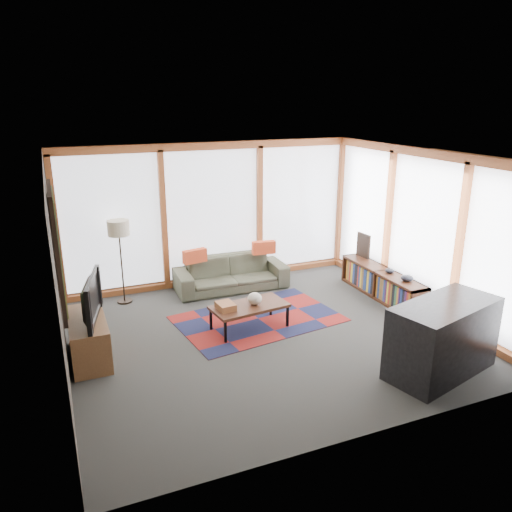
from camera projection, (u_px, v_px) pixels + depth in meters
name	position (u px, v px, depth m)	size (l,w,h in m)	color
ground	(266.00, 334.00, 7.36)	(5.50, 5.50, 0.00)	#2D2D2A
room_envelope	(282.00, 222.00, 7.57)	(5.52, 5.02, 2.62)	#3B322A
rug	(258.00, 319.00, 7.88)	(2.47, 1.59, 0.01)	maroon
sofa	(231.00, 273.00, 9.04)	(2.01, 0.79, 0.59)	#35372A
pillow_left	(195.00, 256.00, 8.68)	(0.43, 0.13, 0.23)	#CC4522
pillow_right	(264.00, 247.00, 9.16)	(0.43, 0.13, 0.24)	#CC4522
floor_lamp	(121.00, 262.00, 8.31)	(0.36, 0.36, 1.44)	black
coffee_table	(249.00, 317.00, 7.51)	(1.13, 0.57, 0.38)	#311D10
book_stack	(226.00, 306.00, 7.29)	(0.23, 0.29, 0.10)	brown
vase	(255.00, 299.00, 7.45)	(0.22, 0.22, 0.19)	beige
bookshelf	(382.00, 284.00, 8.66)	(0.36, 2.01, 0.50)	#311D10
bowl_a	(407.00, 278.00, 8.06)	(0.20, 0.20, 0.10)	black
bowl_b	(390.00, 271.00, 8.44)	(0.16, 0.16, 0.08)	black
shelf_picture	(363.00, 245.00, 9.23)	(0.04, 0.34, 0.45)	black
tv_console	(88.00, 339.00, 6.62)	(0.47, 1.14, 0.57)	brown
television	(85.00, 299.00, 6.42)	(1.02, 0.13, 0.59)	black
bar_counter	(442.00, 338.00, 6.23)	(1.49, 0.69, 0.94)	black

